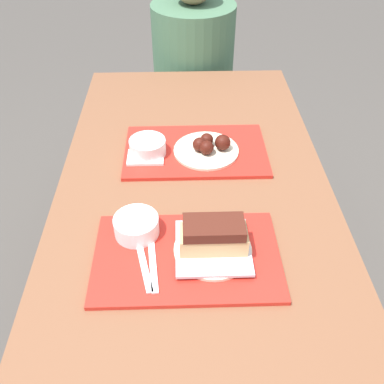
% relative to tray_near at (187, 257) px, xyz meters
% --- Properties ---
extents(ground_plane, '(12.00, 12.00, 0.00)m').
position_rel_tray_near_xyz_m(ground_plane, '(0.03, 0.17, -0.78)').
color(ground_plane, '#4C4742').
extents(picnic_table, '(0.80, 1.72, 0.77)m').
position_rel_tray_near_xyz_m(picnic_table, '(0.03, 0.17, -0.11)').
color(picnic_table, brown).
rests_on(picnic_table, ground_plane).
extents(picnic_bench_far, '(0.76, 0.28, 0.46)m').
position_rel_tray_near_xyz_m(picnic_bench_far, '(0.03, 1.25, -0.40)').
color(picnic_bench_far, brown).
rests_on(picnic_bench_far, ground_plane).
extents(tray_near, '(0.45, 0.28, 0.01)m').
position_rel_tray_near_xyz_m(tray_near, '(0.00, 0.00, 0.00)').
color(tray_near, red).
rests_on(tray_near, picnic_table).
extents(tray_far, '(0.45, 0.28, 0.01)m').
position_rel_tray_near_xyz_m(tray_far, '(0.04, 0.44, 0.00)').
color(tray_far, red).
rests_on(tray_far, picnic_table).
extents(bowl_coleslaw_near, '(0.11, 0.11, 0.05)m').
position_rel_tray_near_xyz_m(bowl_coleslaw_near, '(-0.12, 0.08, 0.03)').
color(bowl_coleslaw_near, white).
rests_on(bowl_coleslaw_near, tray_near).
extents(brisket_sandwich_plate, '(0.19, 0.19, 0.09)m').
position_rel_tray_near_xyz_m(brisket_sandwich_plate, '(0.06, 0.01, 0.04)').
color(brisket_sandwich_plate, beige).
rests_on(brisket_sandwich_plate, tray_near).
extents(plastic_fork_near, '(0.05, 0.17, 0.00)m').
position_rel_tray_near_xyz_m(plastic_fork_near, '(-0.10, -0.03, 0.01)').
color(plastic_fork_near, white).
rests_on(plastic_fork_near, tray_near).
extents(plastic_knife_near, '(0.03, 0.17, 0.00)m').
position_rel_tray_near_xyz_m(plastic_knife_near, '(-0.08, -0.03, 0.01)').
color(plastic_knife_near, white).
rests_on(plastic_knife_near, tray_near).
extents(condiment_packet, '(0.04, 0.03, 0.01)m').
position_rel_tray_near_xyz_m(condiment_packet, '(0.01, 0.06, 0.01)').
color(condiment_packet, '#3F3F47').
rests_on(condiment_packet, tray_near).
extents(bowl_coleslaw_far, '(0.11, 0.11, 0.05)m').
position_rel_tray_near_xyz_m(bowl_coleslaw_far, '(-0.11, 0.42, 0.03)').
color(bowl_coleslaw_far, white).
rests_on(bowl_coleslaw_far, tray_far).
extents(wings_plate_far, '(0.21, 0.21, 0.06)m').
position_rel_tray_near_xyz_m(wings_plate_far, '(0.08, 0.43, 0.02)').
color(wings_plate_far, beige).
rests_on(wings_plate_far, tray_far).
extents(napkin_far, '(0.11, 0.08, 0.01)m').
position_rel_tray_near_xyz_m(napkin_far, '(-0.12, 0.40, 0.01)').
color(napkin_far, white).
rests_on(napkin_far, tray_far).
extents(person_seated_across, '(0.38, 0.38, 0.71)m').
position_rel_tray_near_xyz_m(person_seated_across, '(0.06, 1.25, -0.03)').
color(person_seated_across, '#477051').
rests_on(person_seated_across, picnic_bench_far).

